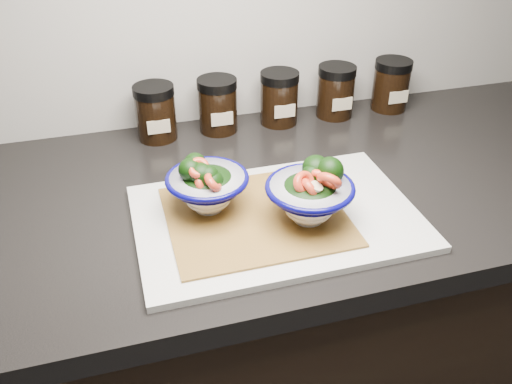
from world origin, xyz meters
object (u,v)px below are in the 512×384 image
object	(u,v)px
spice_jar_c	(279,98)
spice_jar_b	(218,105)
spice_jar_a	(156,112)
spice_jar_e	(391,85)
bowl_left	(207,186)
bowl_right	(311,194)
spice_jar_d	(336,91)
cutting_board	(276,218)

from	to	relation	value
spice_jar_c	spice_jar_b	bearing A→B (deg)	180.00
spice_jar_a	spice_jar_c	bearing A→B (deg)	0.00
spice_jar_e	bowl_left	bearing A→B (deg)	-148.00
bowl_left	bowl_right	xyz separation A→B (m)	(0.15, -0.07, 0.00)
bowl_left	spice_jar_d	distance (m)	0.46
cutting_board	spice_jar_b	bearing A→B (deg)	92.96
spice_jar_e	spice_jar_c	bearing A→B (deg)	180.00
spice_jar_b	spice_jar_d	distance (m)	0.26
bowl_right	spice_jar_a	world-z (taller)	bowl_right
cutting_board	spice_jar_e	world-z (taller)	spice_jar_e
spice_jar_b	spice_jar_d	size ratio (longest dim) A/B	1.00
bowl_left	spice_jar_d	bearing A→B (deg)	40.85
spice_jar_c	bowl_left	bearing A→B (deg)	-126.02
bowl_right	spice_jar_d	bearing A→B (deg)	61.72
spice_jar_a	spice_jar_d	bearing A→B (deg)	0.00
bowl_left	spice_jar_b	xyz separation A→B (m)	(0.09, 0.30, -0.00)
bowl_right	spice_jar_a	xyz separation A→B (m)	(-0.19, 0.37, -0.00)
spice_jar_c	bowl_right	bearing A→B (deg)	-100.76
spice_jar_c	spice_jar_e	distance (m)	0.26
cutting_board	spice_jar_c	distance (m)	0.37
cutting_board	spice_jar_e	xyz separation A→B (m)	(0.38, 0.34, 0.05)
bowl_left	spice_jar_e	xyz separation A→B (m)	(0.48, 0.30, -0.00)
bowl_right	spice_jar_d	world-z (taller)	bowl_right
bowl_left	spice_jar_b	bearing A→B (deg)	74.17
bowl_left	spice_jar_c	xyz separation A→B (m)	(0.22, 0.30, -0.00)
spice_jar_c	spice_jar_d	bearing A→B (deg)	0.00
cutting_board	bowl_left	size ratio (longest dim) A/B	3.38
spice_jar_d	spice_jar_e	size ratio (longest dim) A/B	1.00
bowl_left	spice_jar_e	world-z (taller)	bowl_left
spice_jar_b	spice_jar_c	world-z (taller)	same
spice_jar_d	spice_jar_c	bearing A→B (deg)	180.00
bowl_right	spice_jar_e	world-z (taller)	bowl_right
bowl_left	spice_jar_d	world-z (taller)	bowl_left
spice_jar_a	spice_jar_d	world-z (taller)	same
spice_jar_a	bowl_right	bearing A→B (deg)	-62.82
bowl_left	cutting_board	bearing A→B (deg)	-22.31
spice_jar_b	spice_jar_e	world-z (taller)	same
bowl_left	spice_jar_e	distance (m)	0.57
spice_jar_a	spice_jar_c	size ratio (longest dim) A/B	1.00
spice_jar_e	spice_jar_d	bearing A→B (deg)	180.00
cutting_board	spice_jar_b	size ratio (longest dim) A/B	3.98
cutting_board	spice_jar_d	bearing A→B (deg)	54.50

